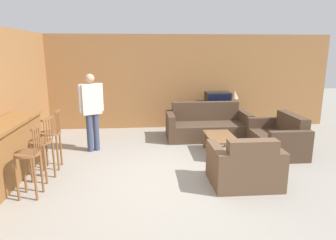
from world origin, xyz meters
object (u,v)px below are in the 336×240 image
(table_lamp, at_px, (235,95))
(person_by_window, at_px, (92,108))
(bar_chair_mid, at_px, (42,147))
(loveseat_right, at_px, (279,139))
(coffee_table, at_px, (221,139))
(bar_chair_far, at_px, (52,138))
(bar_chair_near, at_px, (29,160))
(tv, at_px, (218,101))
(tv_unit, at_px, (217,119))
(armchair_near, at_px, (245,167))
(couch_far, at_px, (207,126))

(table_lamp, xyz_separation_m, person_by_window, (-3.64, -1.63, 0.01))
(bar_chair_mid, relative_size, loveseat_right, 0.80)
(person_by_window, bearing_deg, coffee_table, -9.69)
(table_lamp, bearing_deg, bar_chair_far, -148.48)
(bar_chair_near, height_order, bar_chair_mid, same)
(bar_chair_far, relative_size, tv, 1.65)
(tv_unit, distance_m, table_lamp, 0.81)
(armchair_near, distance_m, person_by_window, 3.44)
(armchair_near, xyz_separation_m, person_by_window, (-2.75, 1.96, 0.66))
(bar_chair_far, bearing_deg, tv, 34.58)
(bar_chair_mid, bearing_deg, loveseat_right, 12.93)
(couch_far, bearing_deg, bar_chair_far, -152.12)
(bar_chair_far, xyz_separation_m, coffee_table, (3.32, 0.50, -0.24))
(armchair_near, bearing_deg, bar_chair_near, -177.71)
(tv_unit, xyz_separation_m, table_lamp, (0.47, 0.00, 0.66))
(bar_chair_mid, bearing_deg, coffee_table, 17.42)
(bar_chair_mid, xyz_separation_m, coffee_table, (3.32, 1.04, -0.24))
(table_lamp, bearing_deg, couch_far, -137.69)
(bar_chair_far, height_order, tv_unit, bar_chair_far)
(bar_chair_near, distance_m, person_by_window, 2.21)
(coffee_table, bearing_deg, bar_chair_mid, -162.58)
(bar_chair_mid, xyz_separation_m, bar_chair_far, (0.00, 0.54, 0.00))
(bar_chair_mid, distance_m, loveseat_right, 4.73)
(bar_chair_near, height_order, loveseat_right, bar_chair_near)
(loveseat_right, distance_m, table_lamp, 2.21)
(bar_chair_mid, height_order, tv_unit, bar_chair_mid)
(loveseat_right, distance_m, tv_unit, 2.25)
(bar_chair_near, relative_size, tv_unit, 0.91)
(bar_chair_far, xyz_separation_m, couch_far, (3.29, 1.74, -0.29))
(armchair_near, distance_m, tv, 3.65)
(bar_chair_mid, distance_m, bar_chair_far, 0.54)
(couch_far, relative_size, coffee_table, 2.00)
(loveseat_right, bearing_deg, tv, 112.06)
(bar_chair_far, xyz_separation_m, table_lamp, (4.23, 2.59, 0.36))
(tv, distance_m, table_lamp, 0.49)
(bar_chair_near, xyz_separation_m, armchair_near, (3.33, 0.13, -0.29))
(loveseat_right, height_order, tv_unit, loveseat_right)
(tv_unit, relative_size, tv, 1.82)
(bar_chair_near, bearing_deg, couch_far, 41.14)
(bar_chair_mid, bearing_deg, bar_chair_far, 89.95)
(bar_chair_near, relative_size, bar_chair_far, 1.00)
(tv_unit, bearing_deg, bar_chair_mid, -140.14)
(coffee_table, height_order, table_lamp, table_lamp)
(coffee_table, distance_m, person_by_window, 2.83)
(bar_chair_mid, relative_size, table_lamp, 2.12)
(bar_chair_mid, distance_m, couch_far, 4.02)
(bar_chair_near, xyz_separation_m, couch_far, (3.29, 2.88, -0.29))
(tv_unit, bearing_deg, armchair_near, -96.70)
(person_by_window, bearing_deg, bar_chair_near, -105.70)
(couch_far, bearing_deg, armchair_near, -89.12)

